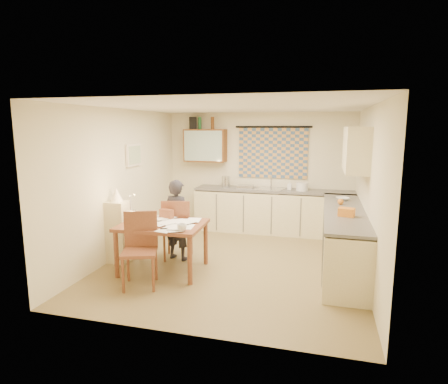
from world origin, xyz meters
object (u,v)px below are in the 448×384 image
(counter_back, at_px, (273,211))
(counter_right, at_px, (343,238))
(person, at_px, (177,220))
(dining_table, at_px, (163,247))
(stove, at_px, (347,263))
(chair_far, at_px, (178,240))
(shelf_stand, at_px, (118,232))

(counter_back, bearing_deg, counter_right, -51.06)
(person, bearing_deg, counter_back, -108.99)
(counter_back, height_order, person, person)
(counter_back, xyz_separation_m, dining_table, (-1.35, -2.57, -0.07))
(stove, relative_size, dining_table, 0.70)
(chair_far, bearing_deg, stove, 151.57)
(shelf_stand, bearing_deg, dining_table, -11.09)
(chair_far, bearing_deg, shelf_stand, 12.58)
(counter_right, distance_m, shelf_stand, 3.62)
(stove, relative_size, chair_far, 0.88)
(counter_back, distance_m, counter_right, 2.11)
(chair_far, relative_size, person, 0.76)
(stove, distance_m, shelf_stand, 3.56)
(stove, bearing_deg, person, 164.85)
(person, height_order, shelf_stand, person)
(dining_table, relative_size, shelf_stand, 1.26)
(counter_back, xyz_separation_m, chair_far, (-1.34, -2.00, -0.13))
(chair_far, xyz_separation_m, shelf_stand, (-0.87, -0.41, 0.19))
(counter_back, bearing_deg, dining_table, -117.74)
(stove, height_order, chair_far, chair_far)
(stove, bearing_deg, counter_back, 115.69)
(counter_back, xyz_separation_m, counter_right, (1.32, -1.64, -0.00))
(stove, distance_m, person, 2.76)
(counter_right, distance_m, chair_far, 2.69)
(dining_table, distance_m, person, 0.62)
(chair_far, height_order, person, person)
(person, bearing_deg, chair_far, -62.04)
(shelf_stand, bearing_deg, stove, -5.63)
(counter_right, relative_size, dining_table, 2.30)
(dining_table, xyz_separation_m, person, (0.02, 0.54, 0.30))
(counter_right, distance_m, dining_table, 2.84)
(counter_back, xyz_separation_m, person, (-1.33, -2.03, 0.22))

